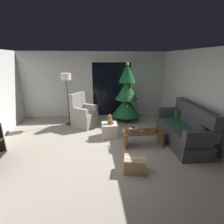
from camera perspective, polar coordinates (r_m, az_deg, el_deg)
The scene contains 19 objects.
ground_plane at distance 4.20m, azimuth -4.47°, elevation -14.27°, with size 7.00×7.00×0.00m, color #9E9384.
wall_back at distance 6.69m, azimuth -5.79°, elevation 9.33°, with size 5.72×0.12×2.50m, color silver.
wall_right at distance 4.73m, azimuth 32.33°, elevation 3.08°, with size 0.12×6.00×2.50m, color silver.
patio_door_frame at distance 6.69m, azimuth -0.14°, elevation 8.11°, with size 1.60×0.02×2.20m, color silver.
patio_door_glass at distance 6.68m, azimuth -0.12°, elevation 7.66°, with size 1.50×0.02×2.10m, color black.
couch at distance 4.92m, azimuth 23.43°, elevation -5.55°, with size 0.88×1.98×1.08m.
coffee_table at distance 4.53m, azimuth 10.73°, elevation -8.09°, with size 1.10×0.40×0.41m.
remote_graphite at distance 4.51m, azimuth 12.21°, elevation -6.25°, with size 0.04×0.16×0.02m, color #333338.
remote_silver at distance 4.42m, azimuth 9.65°, elevation -6.63°, with size 0.04×0.16×0.02m, color #ADADB2.
remote_black at distance 4.51m, azimuth 15.05°, elevation -6.46°, with size 0.04×0.16×0.02m, color black.
book_stack at distance 4.32m, azimuth 7.30°, elevation -6.35°, with size 0.28×0.24×0.14m.
cell_phone at distance 4.30m, azimuth 7.05°, elevation -5.22°, with size 0.07×0.14×0.01m, color black.
christmas_tree at distance 6.06m, azimuth 5.03°, elevation 5.59°, with size 1.02×1.02×2.16m.
armchair at distance 5.77m, azimuth -9.83°, elevation -0.90°, with size 0.95×0.95×1.13m.
floor_lamp at distance 5.77m, azimuth -15.40°, elevation 9.99°, with size 0.32×0.32×1.78m.
ottoman at distance 4.97m, azimuth -0.89°, elevation -6.22°, with size 0.44×0.44×0.41m, color beige.
teddy_bear_chestnut at distance 4.84m, azimuth -0.80°, elevation -2.71°, with size 0.22×0.21×0.29m.
teddy_bear_honey_by_tree at distance 6.03m, azimuth -0.15°, elevation -2.63°, with size 0.21×0.21×0.29m.
cardboard_box_taped_mid_floor at distance 3.62m, azimuth 7.81°, elevation -17.42°, with size 0.50×0.41×0.31m.
Camera 1 is at (-0.09, -3.56, 2.23)m, focal length 26.59 mm.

